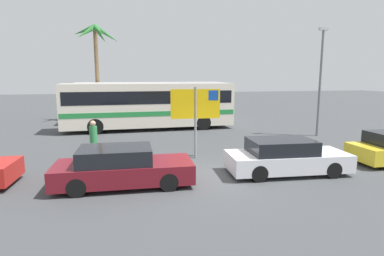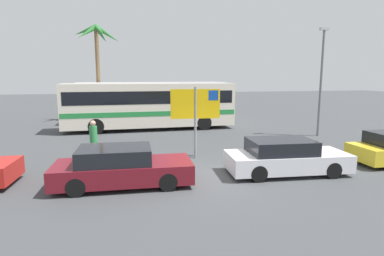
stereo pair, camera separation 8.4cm
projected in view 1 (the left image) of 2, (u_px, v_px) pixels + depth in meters
The scene contains 9 objects.
ground at pixel (211, 176), 11.72m from camera, with size 120.00×120.00×0.00m, color #424447.
bus_front_coach at pixel (149, 104), 21.70m from camera, with size 11.49×2.43×3.17m.
bus_rear_coach at pixel (151, 100), 25.29m from camera, with size 11.49×2.43×3.17m.
ferry_sign at pixel (197, 107), 13.94m from camera, with size 2.20×0.22×3.20m.
car_white at pixel (285, 157), 11.93m from camera, with size 4.65×2.19×1.32m.
car_maroon at pixel (122, 167), 10.60m from camera, with size 4.65×2.07×1.32m.
pedestrian_by_bus at pixel (94, 138), 13.33m from camera, with size 0.32×0.32×1.82m.
lamp_post_left_side at pixel (320, 78), 19.04m from camera, with size 0.56×0.20×6.48m.
palm_tree_seaside at pixel (96, 45), 25.07m from camera, with size 3.77×3.81×7.71m.
Camera 1 is at (-3.37, -10.79, 3.65)m, focal length 29.57 mm.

